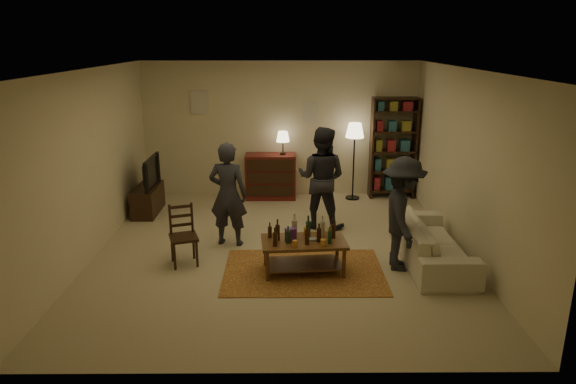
{
  "coord_description": "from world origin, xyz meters",
  "views": [
    {
      "loc": [
        0.08,
        -7.25,
        3.11
      ],
      "look_at": [
        0.13,
        0.1,
        0.9
      ],
      "focal_mm": 32.0,
      "sensor_mm": 36.0,
      "label": 1
    }
  ],
  "objects_px": {
    "sofa": "(432,242)",
    "person_by_sofa": "(402,214)",
    "person_left": "(228,194)",
    "dining_chair": "(183,233)",
    "dresser": "(271,175)",
    "person_right": "(321,178)",
    "coffee_table": "(303,244)",
    "tv_stand": "(148,193)",
    "floor_lamp": "(355,136)",
    "bookshelf": "(393,147)"
  },
  "relations": [
    {
      "from": "person_right",
      "to": "person_by_sofa",
      "type": "height_order",
      "value": "person_right"
    },
    {
      "from": "dresser",
      "to": "person_left",
      "type": "bearing_deg",
      "value": -103.72
    },
    {
      "from": "sofa",
      "to": "person_right",
      "type": "xyz_separation_m",
      "value": [
        -1.5,
        1.45,
        0.56
      ]
    },
    {
      "from": "person_left",
      "to": "person_by_sofa",
      "type": "height_order",
      "value": "person_left"
    },
    {
      "from": "dining_chair",
      "to": "bookshelf",
      "type": "xyz_separation_m",
      "value": [
        3.61,
        3.21,
        0.58
      ]
    },
    {
      "from": "tv_stand",
      "to": "dining_chair",
      "type": "bearing_deg",
      "value": -64.22
    },
    {
      "from": "coffee_table",
      "to": "bookshelf",
      "type": "relative_size",
      "value": 0.59
    },
    {
      "from": "bookshelf",
      "to": "person_by_sofa",
      "type": "bearing_deg",
      "value": -99.14
    },
    {
      "from": "tv_stand",
      "to": "bookshelf",
      "type": "height_order",
      "value": "bookshelf"
    },
    {
      "from": "dresser",
      "to": "bookshelf",
      "type": "relative_size",
      "value": 0.67
    },
    {
      "from": "coffee_table",
      "to": "person_right",
      "type": "distance_m",
      "value": 1.89
    },
    {
      "from": "bookshelf",
      "to": "sofa",
      "type": "bearing_deg",
      "value": -90.82
    },
    {
      "from": "tv_stand",
      "to": "person_by_sofa",
      "type": "distance_m",
      "value": 4.81
    },
    {
      "from": "floor_lamp",
      "to": "sofa",
      "type": "relative_size",
      "value": 0.74
    },
    {
      "from": "tv_stand",
      "to": "coffee_table",
      "type": "bearing_deg",
      "value": -42.52
    },
    {
      "from": "tv_stand",
      "to": "dresser",
      "type": "xyz_separation_m",
      "value": [
        2.25,
        0.91,
        0.09
      ]
    },
    {
      "from": "dresser",
      "to": "sofa",
      "type": "distance_m",
      "value": 3.93
    },
    {
      "from": "person_by_sofa",
      "to": "dresser",
      "type": "bearing_deg",
      "value": 34.24
    },
    {
      "from": "tv_stand",
      "to": "sofa",
      "type": "xyz_separation_m",
      "value": [
        4.64,
        -2.2,
        -0.08
      ]
    },
    {
      "from": "tv_stand",
      "to": "person_left",
      "type": "xyz_separation_m",
      "value": [
        1.66,
        -1.52,
        0.43
      ]
    },
    {
      "from": "person_left",
      "to": "coffee_table",
      "type": "bearing_deg",
      "value": 147.96
    },
    {
      "from": "person_left",
      "to": "person_right",
      "type": "relative_size",
      "value": 0.94
    },
    {
      "from": "bookshelf",
      "to": "sofa",
      "type": "xyz_separation_m",
      "value": [
        -0.05,
        -3.18,
        -0.73
      ]
    },
    {
      "from": "person_left",
      "to": "floor_lamp",
      "type": "bearing_deg",
      "value": -122.94
    },
    {
      "from": "dining_chair",
      "to": "person_left",
      "type": "height_order",
      "value": "person_left"
    },
    {
      "from": "dining_chair",
      "to": "person_by_sofa",
      "type": "bearing_deg",
      "value": -21.54
    },
    {
      "from": "sofa",
      "to": "dining_chair",
      "type": "bearing_deg",
      "value": 90.5
    },
    {
      "from": "person_left",
      "to": "person_by_sofa",
      "type": "distance_m",
      "value": 2.64
    },
    {
      "from": "dining_chair",
      "to": "dresser",
      "type": "height_order",
      "value": "dresser"
    },
    {
      "from": "person_right",
      "to": "person_by_sofa",
      "type": "xyz_separation_m",
      "value": [
        1.0,
        -1.66,
        -0.07
      ]
    },
    {
      "from": "dresser",
      "to": "person_right",
      "type": "relative_size",
      "value": 0.79
    },
    {
      "from": "sofa",
      "to": "person_left",
      "type": "bearing_deg",
      "value": 77.2
    },
    {
      "from": "sofa",
      "to": "person_left",
      "type": "relative_size",
      "value": 1.28
    },
    {
      "from": "person_right",
      "to": "person_by_sofa",
      "type": "bearing_deg",
      "value": 141.75
    },
    {
      "from": "sofa",
      "to": "person_by_sofa",
      "type": "height_order",
      "value": "person_by_sofa"
    },
    {
      "from": "dining_chair",
      "to": "dresser",
      "type": "relative_size",
      "value": 0.65
    },
    {
      "from": "tv_stand",
      "to": "sofa",
      "type": "relative_size",
      "value": 0.51
    },
    {
      "from": "person_left",
      "to": "person_by_sofa",
      "type": "bearing_deg",
      "value": 170.71
    },
    {
      "from": "dresser",
      "to": "sofa",
      "type": "xyz_separation_m",
      "value": [
        2.39,
        -3.11,
        -0.17
      ]
    },
    {
      "from": "dining_chair",
      "to": "floor_lamp",
      "type": "distance_m",
      "value": 4.26
    },
    {
      "from": "dining_chair",
      "to": "bookshelf",
      "type": "distance_m",
      "value": 4.87
    },
    {
      "from": "dining_chair",
      "to": "dresser",
      "type": "bearing_deg",
      "value": 51.37
    },
    {
      "from": "dresser",
      "to": "dining_chair",
      "type": "bearing_deg",
      "value": -110.49
    },
    {
      "from": "sofa",
      "to": "person_left",
      "type": "xyz_separation_m",
      "value": [
        -2.99,
        0.68,
        0.51
      ]
    },
    {
      "from": "sofa",
      "to": "floor_lamp",
      "type": "bearing_deg",
      "value": 13.74
    },
    {
      "from": "person_by_sofa",
      "to": "dining_chair",
      "type": "bearing_deg",
      "value": 91.2
    },
    {
      "from": "person_right",
      "to": "coffee_table",
      "type": "bearing_deg",
      "value": 99.19
    },
    {
      "from": "tv_stand",
      "to": "person_left",
      "type": "bearing_deg",
      "value": -42.54
    },
    {
      "from": "floor_lamp",
      "to": "person_right",
      "type": "distance_m",
      "value": 1.82
    },
    {
      "from": "coffee_table",
      "to": "dining_chair",
      "type": "distance_m",
      "value": 1.73
    }
  ]
}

